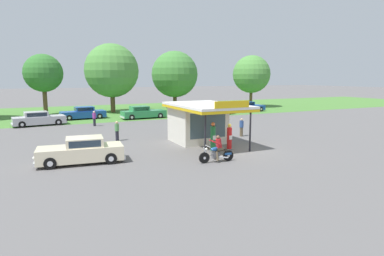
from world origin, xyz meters
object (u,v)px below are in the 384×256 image
at_px(gas_pump_nearside, 213,138).
at_px(parked_car_back_row_far_right, 248,107).
at_px(motorcycle_with_rider, 217,151).
at_px(bystander_strolling_foreground, 94,118).
at_px(parked_car_second_row_spare, 39,119).
at_px(parked_car_back_row_centre_right, 215,110).
at_px(bystander_standing_back_lot, 241,127).
at_px(parked_car_back_row_left, 143,113).
at_px(gas_pump_offside, 229,138).
at_px(featured_classic_sedan, 81,151).
at_px(bystander_admiring_sedan, 117,131).
at_px(parked_car_back_row_right, 83,113).
at_px(bystander_chatting_near_pumps, 190,113).

xyz_separation_m(gas_pump_nearside, parked_car_back_row_far_right, (17.23, 20.71, -0.25)).
bearing_deg(motorcycle_with_rider, bystander_strolling_foreground, 103.14).
xyz_separation_m(gas_pump_nearside, parked_car_second_row_spare, (-10.35, 18.27, -0.23)).
xyz_separation_m(gas_pump_nearside, parked_car_back_row_centre_right, (10.78, 18.98, -0.22)).
bearing_deg(bystander_standing_back_lot, gas_pump_nearside, -140.61).
relative_size(gas_pump_nearside, motorcycle_with_rider, 0.91).
bearing_deg(parked_car_back_row_far_right, parked_car_back_row_left, -175.58).
height_order(gas_pump_offside, motorcycle_with_rider, gas_pump_offside).
xyz_separation_m(gas_pump_offside, parked_car_back_row_centre_right, (9.51, 18.98, -0.14)).
distance_m(gas_pump_nearside, bystander_strolling_foreground, 16.32).
bearing_deg(motorcycle_with_rider, parked_car_back_row_left, 84.39).
xyz_separation_m(bystander_standing_back_lot, bystander_strolling_foreground, (-10.23, 11.35, 0.02)).
height_order(gas_pump_nearside, bystander_strolling_foreground, gas_pump_nearside).
bearing_deg(parked_car_back_row_left, bystander_strolling_foreground, -147.68).
distance_m(motorcycle_with_rider, featured_classic_sedan, 7.84).
bearing_deg(bystander_admiring_sedan, gas_pump_nearside, -53.42).
bearing_deg(parked_car_second_row_spare, gas_pump_offside, -57.55).
xyz_separation_m(gas_pump_nearside, bystander_strolling_foreground, (-5.23, 15.46, -0.10)).
bearing_deg(parked_car_back_row_centre_right, featured_classic_sedan, -136.17).
bearing_deg(parked_car_back_row_right, bystander_strolling_foreground, -87.56).
bearing_deg(bystander_chatting_near_pumps, parked_car_back_row_far_right, 23.32).
bearing_deg(gas_pump_nearside, motorcycle_with_rider, -113.63).
relative_size(parked_car_back_row_left, bystander_standing_back_lot, 3.66).
bearing_deg(bystander_admiring_sedan, parked_car_back_row_far_right, 32.57).
height_order(gas_pump_offside, bystander_chatting_near_pumps, gas_pump_offside).
height_order(gas_pump_nearside, bystander_admiring_sedan, gas_pump_nearside).
distance_m(parked_car_back_row_centre_right, parked_car_back_row_far_right, 6.68).
distance_m(parked_car_back_row_left, bystander_standing_back_lot, 15.84).
relative_size(bystander_standing_back_lot, bystander_admiring_sedan, 0.98).
bearing_deg(bystander_chatting_near_pumps, parked_car_back_row_right, 151.19).
bearing_deg(parked_car_back_row_left, parked_car_back_row_centre_right, -2.84).
xyz_separation_m(gas_pump_nearside, parked_car_back_row_right, (-5.50, 21.92, -0.23)).
relative_size(parked_car_back_row_far_right, bystander_admiring_sedan, 3.44).
xyz_separation_m(parked_car_back_row_left, bystander_standing_back_lot, (3.91, -15.35, 0.11)).
distance_m(gas_pump_nearside, bystander_chatting_near_pumps, 16.75).
xyz_separation_m(parked_car_second_row_spare, parked_car_back_row_centre_right, (21.13, 0.72, 0.01)).
height_order(parked_car_back_row_far_right, parked_car_back_row_right, parked_car_back_row_right).
distance_m(gas_pump_offside, parked_car_back_row_far_right, 26.15).
bearing_deg(featured_classic_sedan, parked_car_back_row_far_right, 38.12).
bearing_deg(parked_car_back_row_far_right, featured_classic_sedan, -141.88).
xyz_separation_m(bystander_standing_back_lot, bystander_admiring_sedan, (-9.89, 2.47, 0.02)).
bearing_deg(gas_pump_offside, parked_car_back_row_centre_right, 63.39).
bearing_deg(parked_car_back_row_left, featured_classic_sedan, -116.47).
relative_size(parked_car_second_row_spare, bystander_standing_back_lot, 3.51).
bearing_deg(bystander_strolling_foreground, parked_car_back_row_far_right, 13.15).
xyz_separation_m(featured_classic_sedan, parked_car_second_row_spare, (-2.12, 17.53, -0.02)).
distance_m(featured_classic_sedan, parked_car_back_row_far_right, 32.36).
distance_m(parked_car_back_row_far_right, bystander_standing_back_lot, 20.61).
distance_m(parked_car_second_row_spare, bystander_chatting_near_pumps, 16.26).
height_order(bystander_admiring_sedan, bystander_chatting_near_pumps, bystander_admiring_sedan).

